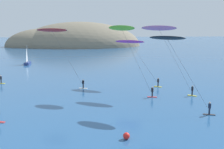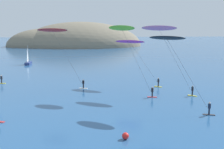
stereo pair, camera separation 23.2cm
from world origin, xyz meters
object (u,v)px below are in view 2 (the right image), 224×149
marker_buoy (125,136)px  kitesurfer_black (170,44)px  kitesurfer_lime (124,34)px  kitesurfer_red (55,34)px  kitesurfer_magenta (132,45)px  kitesurfer_pink (161,33)px  sailboat_near (28,62)px

marker_buoy → kitesurfer_black: bearing=52.9°
kitesurfer_black → marker_buoy: (-7.46, -9.84, -8.59)m
kitesurfer_lime → kitesurfer_red: bearing=149.1°
kitesurfer_magenta → kitesurfer_black: 16.96m
kitesurfer_red → kitesurfer_lime: (11.71, -7.00, 0.23)m
kitesurfer_pink → kitesurfer_magenta: 8.44m
sailboat_near → kitesurfer_black: bearing=-61.1°
sailboat_near → kitesurfer_pink: 50.97m
kitesurfer_lime → kitesurfer_magenta: bearing=71.2°
sailboat_near → kitesurfer_pink: (29.24, -40.65, 9.53)m
kitesurfer_magenta → marker_buoy: (-5.32, -26.63, -7.45)m
kitesurfer_pink → kitesurfer_lime: bearing=-175.0°
kitesurfer_pink → kitesurfer_lime: kitesurfer_lime is taller
kitesurfer_pink → kitesurfer_black: bearing=-98.9°
marker_buoy → kitesurfer_pink: bearing=65.2°
kitesurfer_red → kitesurfer_magenta: 14.53m
kitesurfer_pink → kitesurfer_red: size_ratio=1.04×
kitesurfer_red → kitesurfer_magenta: size_ratio=1.25×
kitesurfer_lime → marker_buoy: (-2.67, -18.83, -9.68)m
kitesurfer_lime → sailboat_near: bearing=119.1°
sailboat_near → kitesurfer_magenta: bearing=-52.5°
kitesurfer_magenta → kitesurfer_black: bearing=-82.8°
kitesurfer_black → kitesurfer_lime: bearing=118.1°
marker_buoy → sailboat_near: bearing=108.7°
kitesurfer_magenta → kitesurfer_black: kitesurfer_black is taller
kitesurfer_red → marker_buoy: 28.96m
kitesurfer_pink → marker_buoy: (-8.94, -19.38, -9.82)m
kitesurfer_pink → kitesurfer_red: (-17.99, 6.45, -0.37)m
kitesurfer_magenta → kitesurfer_lime: 8.54m
marker_buoy → kitesurfer_lime: bearing=81.9°
kitesurfer_lime → kitesurfer_pink: bearing=5.0°
sailboat_near → kitesurfer_lime: size_ratio=0.51×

